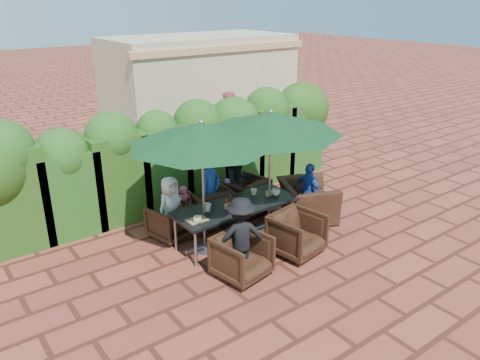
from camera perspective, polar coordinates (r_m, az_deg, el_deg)
ground at (r=9.11m, az=0.13°, el=-7.17°), size 80.00×80.00×0.00m
dining_table at (r=8.75m, az=-0.50°, el=-3.47°), size 2.41×0.90×0.75m
umbrella_left at (r=7.89m, az=-4.70°, el=5.57°), size 2.51×2.51×2.46m
umbrella_right at (r=8.62m, az=3.79°, el=6.97°), size 2.65×2.65×2.46m
chair_far_left at (r=9.12m, az=-8.48°, el=-4.77°), size 0.86×0.82×0.74m
chair_far_mid at (r=9.59m, az=-3.79°, el=-2.91°), size 0.87×0.82×0.83m
chair_far_right at (r=10.03m, az=0.59°, el=-1.67°), size 0.97×0.93×0.86m
chair_near_left at (r=7.78m, az=0.25°, el=-9.08°), size 0.92×0.88×0.82m
chair_near_right at (r=8.50m, az=6.98°, el=-6.34°), size 0.95×0.91×0.85m
chair_end_right at (r=9.84m, az=8.25°, el=-1.79°), size 1.19×1.39×1.03m
adult_far_left at (r=9.07m, az=-8.46°, el=-3.26°), size 0.68×0.51×1.22m
adult_far_mid at (r=9.49m, az=-3.61°, el=-1.31°), size 0.59×0.53×1.40m
adult_far_right at (r=9.96m, az=-0.14°, el=-0.22°), size 0.68×0.44×1.37m
adult_near_left at (r=7.75m, az=0.11°, el=-6.87°), size 0.97×0.71×1.37m
adult_end_right at (r=9.81m, az=8.40°, el=-1.35°), size 0.36×0.71×1.20m
child_left at (r=9.37m, az=-6.70°, el=-3.35°), size 0.33×0.27×0.91m
child_right at (r=9.90m, az=-1.37°, el=-2.07°), size 0.34×0.29×0.83m
pedestrian_a at (r=12.82m, az=-4.69°, el=5.59°), size 1.59×1.54×1.75m
pedestrian_b at (r=13.60m, az=-1.51°, el=6.84°), size 0.91×0.58×1.87m
pedestrian_c at (r=13.73m, az=0.40°, el=6.52°), size 1.04×1.12×1.65m
cup_a at (r=8.05m, az=-5.23°, el=-4.85°), size 0.15×0.15×0.11m
cup_b at (r=8.46m, az=-4.03°, el=-3.36°), size 0.15×0.15×0.14m
cup_c at (r=8.56m, az=0.25°, el=-3.02°), size 0.17×0.17×0.14m
cup_d at (r=9.13m, az=1.69°, el=-1.46°), size 0.13×0.13×0.12m
cup_e at (r=9.14m, az=4.38°, el=-1.48°), size 0.16×0.16×0.13m
ketchup_bottle at (r=8.59m, az=-1.65°, el=-2.82°), size 0.04×0.04×0.17m
sauce_bottle at (r=8.76m, az=-1.18°, el=-2.30°), size 0.04×0.04×0.17m
serving_tray at (r=8.16m, az=-5.26°, el=-4.87°), size 0.35×0.25×0.02m
number_block_left at (r=8.55m, az=-1.46°, el=-3.20°), size 0.12×0.06×0.10m
number_block_right at (r=9.11m, az=3.54°, el=-1.61°), size 0.12×0.06×0.10m
hedge_wall at (r=10.35m, az=-8.24°, el=4.02°), size 9.10×1.60×2.42m
building at (r=15.99m, az=-4.89°, el=11.45°), size 6.20×3.08×3.20m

